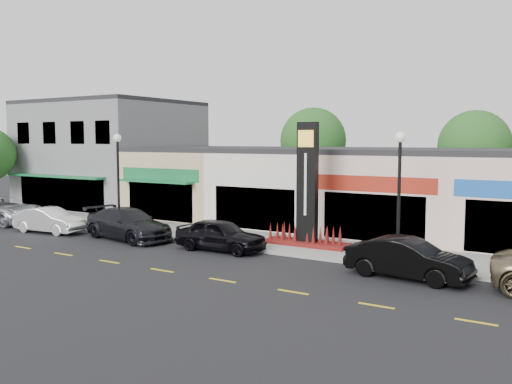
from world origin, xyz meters
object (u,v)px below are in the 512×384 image
car_dark_sedan (128,224)px  pylon_sign (307,202)px  lamp_west_near (118,172)px  car_white_van (50,220)px  car_black_conv (408,259)px  car_silver_suv (2,210)px  lamp_east_near (399,184)px  car_black_sedan (220,235)px

car_dark_sedan → pylon_sign: bearing=-63.3°
lamp_west_near → car_white_van: lamp_west_near is taller
car_black_conv → car_dark_sedan: bearing=94.4°
car_silver_suv → lamp_west_near: bearing=-87.2°
lamp_west_near → car_white_van: size_ratio=1.26×
lamp_east_near → pylon_sign: size_ratio=0.91×
car_silver_suv → car_dark_sedan: bearing=-94.4°
lamp_west_near → car_dark_sedan: size_ratio=0.96×
car_silver_suv → car_dark_sedan: 10.84m
car_black_sedan → car_black_conv: 9.16m
pylon_sign → lamp_west_near: bearing=-171.2°
pylon_sign → car_dark_sedan: bearing=-163.0°
lamp_west_near → car_white_van: bearing=-150.7°
pylon_sign → car_dark_sedan: pylon_sign is taller
lamp_west_near → car_black_conv: bearing=-5.3°
lamp_west_near → car_dark_sedan: bearing=-32.0°
car_white_van → car_black_sedan: size_ratio=0.96×
pylon_sign → car_dark_sedan: size_ratio=1.06×
pylon_sign → car_silver_suv: size_ratio=0.98×
lamp_west_near → car_silver_suv: lamp_west_near is taller
lamp_west_near → car_black_sedan: (7.74, -1.01, -2.71)m
pylon_sign → car_black_conv: (5.88, -3.28, -1.50)m
lamp_east_near → car_dark_sedan: 14.50m
car_silver_suv → car_white_van: size_ratio=1.41×
car_dark_sedan → car_black_sedan: bearing=-79.3°
lamp_east_near → car_dark_sedan: lamp_east_near is taller
lamp_east_near → car_black_sedan: bearing=-173.0°
car_black_sedan → pylon_sign: bearing=-51.8°
lamp_west_near → car_black_conv: 17.17m
car_white_van → car_black_conv: size_ratio=0.92×
car_black_conv → lamp_east_near: bearing=35.3°
pylon_sign → car_black_conv: size_ratio=1.27×
car_black_sedan → car_black_conv: car_black_conv is taller
lamp_east_near → car_black_conv: (0.88, -1.58, -2.70)m
car_silver_suv → car_black_sedan: bearing=-94.3°
car_black_conv → pylon_sign: bearing=67.1°
car_white_van → car_silver_suv: bearing=77.1°
lamp_west_near → car_silver_suv: 9.51m
pylon_sign → car_silver_suv: bearing=-171.5°
car_black_sedan → car_white_van: bearing=93.3°
lamp_east_near → car_silver_suv: size_ratio=0.89×
car_dark_sedan → car_black_sedan: (5.95, 0.10, -0.05)m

